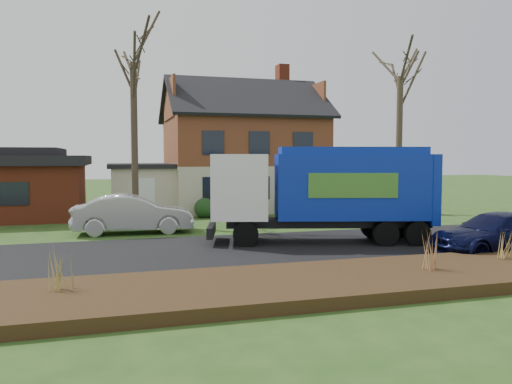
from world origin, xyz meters
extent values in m
plane|color=#254717|center=(0.00, 0.00, 0.00)|extent=(120.00, 120.00, 0.00)
cube|color=black|center=(0.00, 0.00, 0.01)|extent=(80.00, 7.00, 0.02)
cube|color=black|center=(0.00, -5.30, 0.15)|extent=(80.00, 3.50, 0.30)
cube|color=beige|center=(2.00, 14.00, 1.35)|extent=(9.00, 7.50, 2.70)
cube|color=#542418|center=(2.00, 14.00, 4.10)|extent=(9.00, 7.50, 2.80)
cube|color=#9A3B21|center=(5.00, 15.00, 8.46)|extent=(0.70, 0.90, 1.60)
cube|color=beige|center=(-4.20, 13.50, 1.30)|extent=(3.50, 5.50, 2.60)
cube|color=black|center=(-4.20, 13.50, 2.72)|extent=(3.90, 5.90, 0.24)
cylinder|color=black|center=(-1.35, 0.71, 0.46)|extent=(0.97, 0.54, 0.92)
cylinder|color=black|center=(-0.88, 2.51, 0.46)|extent=(0.97, 0.54, 0.92)
cylinder|color=black|center=(3.53, -0.59, 0.46)|extent=(0.97, 0.54, 0.92)
cylinder|color=black|center=(4.01, 1.21, 0.46)|extent=(0.97, 0.54, 0.92)
cylinder|color=black|center=(4.64, -0.88, 0.46)|extent=(0.97, 0.54, 0.92)
cylinder|color=black|center=(5.12, 0.92, 0.46)|extent=(0.97, 0.54, 0.92)
cube|color=black|center=(1.88, 0.81, 0.75)|extent=(7.64, 2.98, 0.31)
cube|color=white|center=(-1.33, 1.66, 2.13)|extent=(2.54, 2.66, 2.39)
cube|color=black|center=(-2.27, 1.92, 2.26)|extent=(0.57, 1.90, 0.80)
cube|color=black|center=(-2.36, 1.94, 0.49)|extent=(0.78, 2.20, 0.40)
cube|color=#0D279E|center=(2.70, 0.60, 2.13)|extent=(5.97, 3.57, 2.39)
cube|color=#0D279E|center=(2.70, 0.60, 3.46)|extent=(5.64, 3.25, 0.27)
cube|color=#0D279E|center=(5.48, -0.14, 2.04)|extent=(0.88, 2.26, 2.57)
cube|color=#41842B|center=(2.28, -0.46, 2.22)|extent=(3.09, 0.85, 0.89)
cube|color=#41842B|center=(2.86, 1.72, 2.22)|extent=(3.09, 0.85, 0.89)
imported|color=#AEB1B6|center=(-5.08, 5.19, 0.82)|extent=(5.06, 1.98, 1.64)
imported|color=black|center=(6.23, -2.94, 0.69)|extent=(4.86, 2.26, 1.37)
cylinder|color=#3E3125|center=(-4.85, 7.91, 3.82)|extent=(0.32, 0.32, 7.64)
cylinder|color=#453929|center=(10.10, 9.08, 3.92)|extent=(0.36, 0.36, 7.84)
cylinder|color=#413727|center=(5.28, 22.78, 3.83)|extent=(0.29, 0.29, 7.66)
cone|color=#9C8C44|center=(-7.08, -4.75, 0.80)|extent=(0.04, 0.04, 1.00)
cone|color=#9C8C44|center=(-7.25, -4.75, 0.80)|extent=(0.04, 0.04, 1.00)
cone|color=#9C8C44|center=(-6.92, -4.75, 0.80)|extent=(0.04, 0.04, 1.00)
cone|color=#9C8C44|center=(-7.08, -4.62, 0.80)|extent=(0.04, 0.04, 1.00)
cone|color=#9C8C44|center=(-7.08, -4.89, 0.80)|extent=(0.04, 0.04, 1.00)
cone|color=#AB7B4B|center=(1.94, -5.32, 0.81)|extent=(0.04, 0.04, 1.02)
cone|color=#AB7B4B|center=(1.78, -5.32, 0.81)|extent=(0.04, 0.04, 1.02)
cone|color=#AB7B4B|center=(2.10, -5.32, 0.81)|extent=(0.04, 0.04, 1.02)
cone|color=#AB7B4B|center=(1.94, -5.20, 0.81)|extent=(0.04, 0.04, 1.02)
cone|color=#AB7B4B|center=(1.94, -5.45, 0.81)|extent=(0.04, 0.04, 1.02)
cone|color=#A78649|center=(4.89, -4.85, 0.71)|extent=(0.04, 0.04, 0.82)
cone|color=#A78649|center=(4.75, -4.85, 0.71)|extent=(0.04, 0.04, 0.82)
cone|color=#A78649|center=(5.04, -4.85, 0.71)|extent=(0.04, 0.04, 0.82)
cone|color=#A78649|center=(4.89, -4.73, 0.71)|extent=(0.04, 0.04, 0.82)
cone|color=#A78649|center=(4.89, -4.96, 0.71)|extent=(0.04, 0.04, 0.82)
camera|label=1|loc=(-5.96, -16.38, 3.22)|focal=35.00mm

